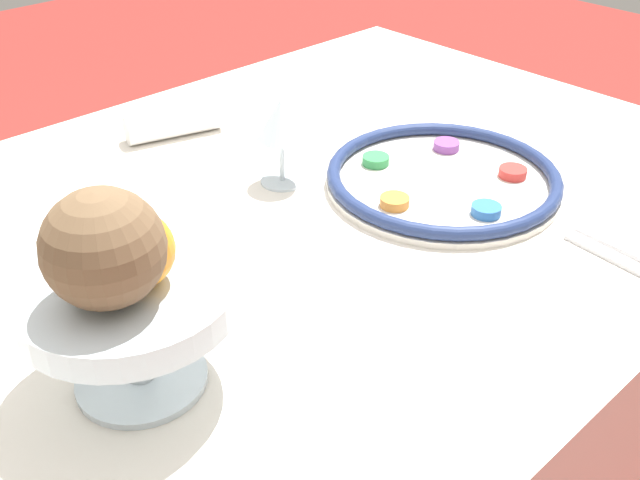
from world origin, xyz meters
The scene contains 10 objects.
dining_table centered at (0.00, 0.00, 0.38)m, with size 1.60×1.02×0.77m.
seder_plate centered at (-0.28, 0.11, 0.78)m, with size 0.35×0.35×0.03m.
wine_glass centered at (-0.12, -0.07, 0.86)m, with size 0.07×0.07×0.13m.
fruit_stand centered at (0.28, 0.16, 0.87)m, with size 0.22×0.22×0.13m.
orange_fruit centered at (0.27, 0.17, 0.94)m, with size 0.08×0.08×0.08m.
coconut centered at (0.30, 0.18, 0.95)m, with size 0.11×0.11×0.11m.
napkin_roll centered at (-0.09, -0.32, 0.79)m, with size 0.17×0.09×0.05m.
fork_left centered at (-0.32, 0.40, 0.77)m, with size 0.03×0.17×0.01m.
fork_right centered at (-0.29, 0.40, 0.77)m, with size 0.03×0.17×0.01m.
spoon centered at (-0.10, -0.37, 0.77)m, with size 0.16×0.05×0.01m.
Camera 1 is at (0.54, 0.71, 1.32)m, focal length 42.00 mm.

